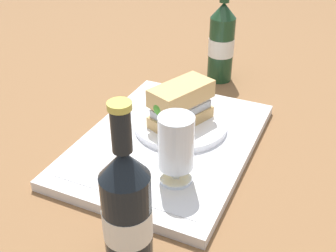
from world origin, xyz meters
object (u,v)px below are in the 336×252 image
(beer_bottle, at_px, (127,214))
(second_bottle, at_px, (222,41))
(sandwich, at_px, (180,104))
(beer_glass, at_px, (176,147))
(plate, at_px, (181,125))

(beer_bottle, bearing_deg, second_bottle, -172.40)
(sandwich, bearing_deg, beer_bottle, 33.77)
(sandwich, xyz_separation_m, beer_glass, (0.15, 0.06, 0.01))
(sandwich, xyz_separation_m, second_bottle, (-0.30, -0.01, 0.03))
(second_bottle, bearing_deg, plate, 3.07)
(sandwich, bearing_deg, plate, 180.00)
(beer_bottle, relative_size, second_bottle, 1.00)
(sandwich, distance_m, second_bottle, 0.30)
(plate, distance_m, beer_bottle, 0.36)
(beer_glass, bearing_deg, sandwich, -159.12)
(beer_bottle, bearing_deg, plate, -168.52)
(plate, bearing_deg, beer_glass, 20.09)
(plate, xyz_separation_m, beer_glass, (0.16, 0.06, 0.06))
(plate, bearing_deg, sandwich, -21.98)
(sandwich, height_order, second_bottle, second_bottle)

